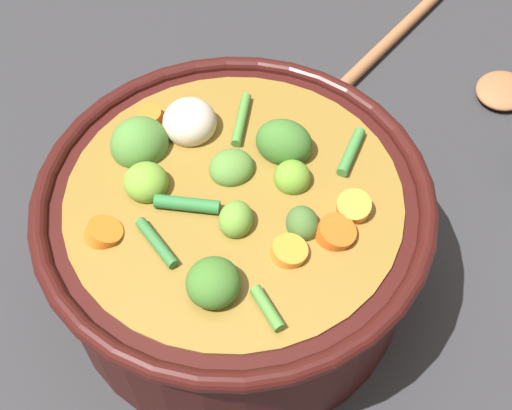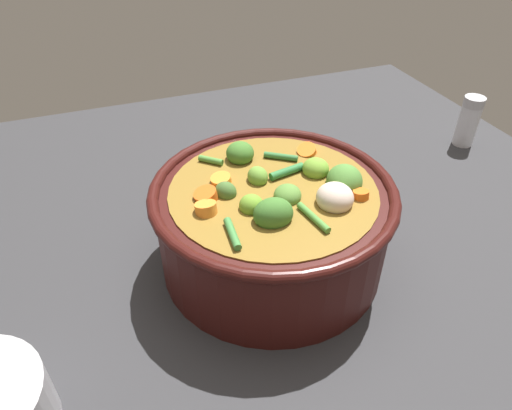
# 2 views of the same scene
# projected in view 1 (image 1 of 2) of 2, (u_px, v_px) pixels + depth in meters

# --- Properties ---
(ground_plane) EXTENTS (1.10, 1.10, 0.00)m
(ground_plane) POSITION_uv_depth(u_px,v_px,m) (237.00, 274.00, 0.56)
(ground_plane) COLOR #2D2D30
(cooking_pot) EXTENTS (0.29, 0.29, 0.14)m
(cooking_pot) POSITION_uv_depth(u_px,v_px,m) (235.00, 233.00, 0.51)
(cooking_pot) COLOR #38110F
(cooking_pot) RESTS_ON ground_plane
(wooden_spoon) EXTENTS (0.23, 0.21, 0.02)m
(wooden_spoon) POSITION_uv_depth(u_px,v_px,m) (448.00, 65.00, 0.71)
(wooden_spoon) COLOR #9D623C
(wooden_spoon) RESTS_ON ground_plane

